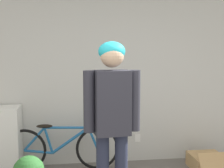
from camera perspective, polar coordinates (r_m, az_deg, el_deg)
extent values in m
cube|color=silver|center=(4.55, -2.04, 1.54)|extent=(8.00, 0.06, 2.60)
cube|color=white|center=(4.79, 4.72, -9.82)|extent=(0.08, 0.01, 0.12)
cube|color=#2D2D38|center=(3.07, 0.00, -3.43)|extent=(0.37, 0.26, 0.64)
cylinder|color=#2D2D38|center=(3.05, -4.24, -3.22)|extent=(0.11, 0.11, 0.61)
cylinder|color=#2D2D38|center=(3.11, 4.15, -3.03)|extent=(0.11, 0.11, 0.61)
sphere|color=#DBB28E|center=(3.02, 0.00, 5.20)|extent=(0.23, 0.23, 0.23)
ellipsoid|color=#23B7CC|center=(3.04, -0.04, 5.96)|extent=(0.26, 0.24, 0.20)
torus|color=black|center=(4.54, -15.75, -11.64)|extent=(0.60, 0.06, 0.60)
torus|color=black|center=(4.46, -2.69, -11.69)|extent=(0.60, 0.06, 0.60)
cylinder|color=#1E609E|center=(4.51, -13.30, -11.97)|extent=(0.39, 0.05, 0.08)
cylinder|color=#1E609E|center=(4.47, -14.01, -9.75)|extent=(0.31, 0.05, 0.34)
cylinder|color=#1E609E|center=(4.45, -11.54, -10.06)|extent=(0.13, 0.04, 0.37)
cylinder|color=#1E609E|center=(4.43, -7.59, -10.17)|extent=(0.53, 0.06, 0.38)
cylinder|color=#1E609E|center=(4.38, -8.29, -7.90)|extent=(0.60, 0.06, 0.05)
cylinder|color=#1E609E|center=(4.42, -3.50, -9.85)|extent=(0.15, 0.04, 0.31)
cylinder|color=#1E609E|center=(4.37, -4.05, -7.58)|extent=(0.07, 0.04, 0.08)
cylinder|color=#1E609E|center=(4.36, -3.79, -7.20)|extent=(0.04, 0.46, 0.02)
ellipsoid|color=black|center=(4.40, -12.25, -7.55)|extent=(0.22, 0.09, 0.05)
cube|color=tan|center=(4.73, 16.96, -13.49)|extent=(0.45, 0.47, 0.20)
cube|color=tan|center=(4.50, 18.27, -13.37)|extent=(0.43, 0.17, 0.21)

